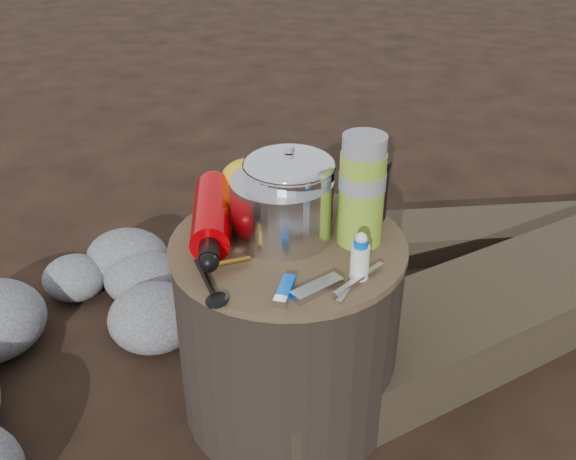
% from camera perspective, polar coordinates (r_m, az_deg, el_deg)
% --- Properties ---
extents(ground, '(60.00, 60.00, 0.00)m').
position_cam_1_polar(ground, '(1.61, -0.00, -14.87)').
color(ground, black).
rests_on(ground, ground).
extents(stump, '(0.49, 0.49, 0.45)m').
position_cam_1_polar(stump, '(1.46, -0.00, -8.64)').
color(stump, black).
rests_on(stump, ground).
extents(rock_ring, '(0.44, 0.97, 0.19)m').
position_cam_1_polar(rock_ring, '(1.73, -20.24, -9.20)').
color(rock_ring, slate).
rests_on(rock_ring, ground).
extents(log_main, '(1.58, 1.56, 0.16)m').
position_cam_1_polar(log_main, '(1.98, 22.38, -4.64)').
color(log_main, '#352B1E').
rests_on(log_main, ground).
extents(log_small, '(1.16, 0.61, 0.10)m').
position_cam_1_polar(log_small, '(2.35, 22.74, 0.02)').
color(log_small, '#352B1E').
rests_on(log_small, ground).
extents(foil_windscreen, '(0.21, 0.21, 0.13)m').
position_cam_1_polar(foil_windscreen, '(1.32, -0.54, 1.97)').
color(foil_windscreen, silver).
rests_on(foil_windscreen, stump).
extents(camping_pot, '(0.18, 0.18, 0.18)m').
position_cam_1_polar(camping_pot, '(1.32, 0.10, 3.35)').
color(camping_pot, white).
rests_on(camping_pot, stump).
extents(fuel_bottle, '(0.18, 0.34, 0.08)m').
position_cam_1_polar(fuel_bottle, '(1.36, -6.77, 1.35)').
color(fuel_bottle, '#C20005').
rests_on(fuel_bottle, stump).
extents(thermos, '(0.09, 0.09, 0.23)m').
position_cam_1_polar(thermos, '(1.29, 6.55, 3.46)').
color(thermos, olive).
rests_on(thermos, stump).
extents(travel_mug, '(0.09, 0.09, 0.13)m').
position_cam_1_polar(travel_mug, '(1.41, 7.06, 3.74)').
color(travel_mug, black).
rests_on(travel_mug, stump).
extents(stuff_sack, '(0.14, 0.12, 0.10)m').
position_cam_1_polar(stuff_sack, '(1.47, -3.23, 4.44)').
color(stuff_sack, yellow).
rests_on(stuff_sack, stump).
extents(food_pouch, '(0.10, 0.03, 0.13)m').
position_cam_1_polar(food_pouch, '(1.46, 0.38, 4.80)').
color(food_pouch, '#0F0E46').
rests_on(food_pouch, stump).
extents(lighter, '(0.03, 0.09, 0.02)m').
position_cam_1_polar(lighter, '(1.18, -0.20, -5.11)').
color(lighter, blue).
rests_on(lighter, stump).
extents(multitool, '(0.09, 0.10, 0.01)m').
position_cam_1_polar(multitool, '(1.18, 2.59, -5.18)').
color(multitool, silver).
rests_on(multitool, stump).
extents(pot_grabber, '(0.08, 0.14, 0.01)m').
position_cam_1_polar(pot_grabber, '(1.21, 5.74, -4.50)').
color(pot_grabber, silver).
rests_on(pot_grabber, stump).
extents(spork, '(0.12, 0.15, 0.01)m').
position_cam_1_polar(spork, '(1.22, -7.28, -4.26)').
color(spork, black).
rests_on(spork, stump).
extents(squeeze_bottle, '(0.04, 0.04, 0.09)m').
position_cam_1_polar(squeeze_bottle, '(1.21, 6.40, -2.48)').
color(squeeze_bottle, silver).
rests_on(squeeze_bottle, stump).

